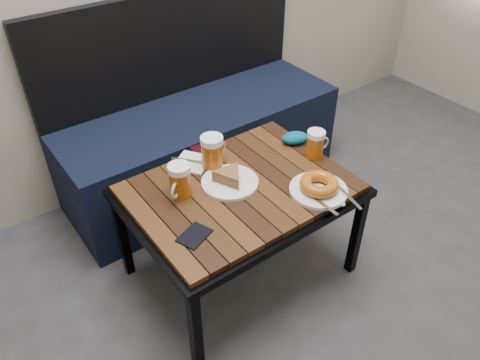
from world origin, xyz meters
TOP-DOWN VIEW (x-y plane):
  - bench at (0.11, 1.76)m, footprint 1.40×0.50m
  - cafe_table at (-0.10, 1.12)m, footprint 0.84×0.62m
  - beer_mug_left at (-0.30, 1.21)m, footprint 0.12×0.11m
  - beer_mug_centre at (-0.11, 1.28)m, footprint 0.13×0.11m
  - beer_mug_right at (0.27, 1.10)m, footprint 0.11×0.08m
  - plate_pie at (-0.12, 1.15)m, footprint 0.22×0.22m
  - plate_bagel at (0.12, 0.92)m, footprint 0.22×0.28m
  - napkin_left at (-0.16, 1.35)m, footprint 0.18×0.18m
  - napkin_right at (0.11, 0.88)m, footprint 0.16×0.15m
  - passport_navy at (-0.37, 1.00)m, footprint 0.13×0.11m
  - passport_burgundy at (-0.08, 1.38)m, footprint 0.10×0.14m
  - knit_pouch at (0.26, 1.22)m, footprint 0.13×0.11m

SIDE VIEW (x-z plane):
  - bench at x=0.11m, z-range -0.20..0.75m
  - cafe_table at x=-0.10m, z-range 0.19..0.66m
  - passport_navy at x=-0.37m, z-range 0.47..0.48m
  - passport_burgundy at x=-0.08m, z-range 0.47..0.48m
  - napkin_right at x=0.11m, z-range 0.47..0.48m
  - napkin_left at x=-0.16m, z-range 0.47..0.48m
  - plate_pie at x=-0.12m, z-range 0.47..0.53m
  - plate_bagel at x=0.12m, z-range 0.47..0.53m
  - knit_pouch at x=0.26m, z-range 0.47..0.52m
  - beer_mug_right at x=0.27m, z-range 0.47..0.59m
  - beer_mug_left at x=-0.30m, z-range 0.47..0.60m
  - beer_mug_centre at x=-0.11m, z-range 0.47..0.61m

